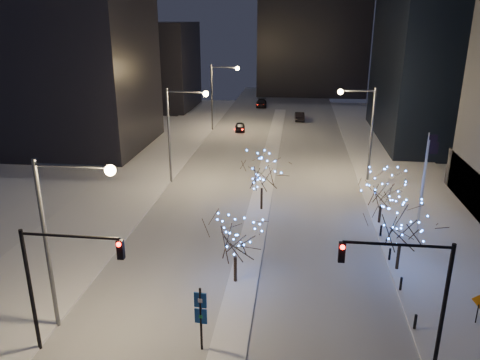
% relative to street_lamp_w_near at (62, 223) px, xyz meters
% --- Properties ---
extents(road, '(20.00, 130.00, 0.02)m').
position_rel_street_lamp_w_near_xyz_m(road, '(8.94, 33.00, -6.49)').
color(road, '#B4B9C4').
rests_on(road, ground).
extents(median, '(2.00, 80.00, 0.15)m').
position_rel_street_lamp_w_near_xyz_m(median, '(8.94, 28.00, -6.42)').
color(median, silver).
rests_on(median, ground).
extents(east_sidewalk, '(10.00, 90.00, 0.15)m').
position_rel_street_lamp_w_near_xyz_m(east_sidewalk, '(23.94, 18.00, -6.42)').
color(east_sidewalk, silver).
rests_on(east_sidewalk, ground).
extents(west_sidewalk, '(8.00, 90.00, 0.15)m').
position_rel_street_lamp_w_near_xyz_m(west_sidewalk, '(-5.06, 18.00, -6.42)').
color(west_sidewalk, silver).
rests_on(west_sidewalk, ground).
extents(filler_west_near, '(22.00, 18.00, 24.00)m').
position_rel_street_lamp_w_near_xyz_m(filler_west_near, '(-19.06, 38.00, 5.50)').
color(filler_west_near, black).
rests_on(filler_west_near, ground).
extents(filler_west_far, '(18.00, 16.00, 16.00)m').
position_rel_street_lamp_w_near_xyz_m(filler_west_far, '(-17.06, 68.00, 1.50)').
color(filler_west_far, black).
rests_on(filler_west_far, ground).
extents(street_lamp_w_near, '(4.40, 0.56, 10.00)m').
position_rel_street_lamp_w_near_xyz_m(street_lamp_w_near, '(0.00, 0.00, 0.00)').
color(street_lamp_w_near, '#595E66').
rests_on(street_lamp_w_near, ground).
extents(street_lamp_w_mid, '(4.40, 0.56, 10.00)m').
position_rel_street_lamp_w_near_xyz_m(street_lamp_w_mid, '(0.00, 25.00, 0.00)').
color(street_lamp_w_mid, '#595E66').
rests_on(street_lamp_w_mid, ground).
extents(street_lamp_w_far, '(4.40, 0.56, 10.00)m').
position_rel_street_lamp_w_near_xyz_m(street_lamp_w_far, '(0.00, 50.00, 0.00)').
color(street_lamp_w_far, '#595E66').
rests_on(street_lamp_w_far, ground).
extents(street_lamp_east, '(3.90, 0.56, 10.00)m').
position_rel_street_lamp_w_near_xyz_m(street_lamp_east, '(19.02, 28.00, -0.05)').
color(street_lamp_east, '#595E66').
rests_on(street_lamp_east, ground).
extents(traffic_signal_west, '(5.26, 0.43, 7.00)m').
position_rel_street_lamp_w_near_xyz_m(traffic_signal_west, '(0.50, -2.00, -1.74)').
color(traffic_signal_west, black).
rests_on(traffic_signal_west, ground).
extents(traffic_signal_east, '(5.26, 0.43, 7.00)m').
position_rel_street_lamp_w_near_xyz_m(traffic_signal_east, '(17.88, -1.00, -1.74)').
color(traffic_signal_east, black).
rests_on(traffic_signal_east, ground).
extents(flagpoles, '(1.35, 2.60, 8.00)m').
position_rel_street_lamp_w_near_xyz_m(flagpoles, '(22.30, 15.25, -1.70)').
color(flagpoles, silver).
rests_on(flagpoles, east_sidewalk).
extents(bollards, '(0.16, 12.16, 0.90)m').
position_rel_street_lamp_w_near_xyz_m(bollards, '(19.14, 8.00, -5.90)').
color(bollards, black).
rests_on(bollards, east_sidewalk).
extents(car_near, '(1.94, 3.93, 1.29)m').
position_rel_street_lamp_w_near_xyz_m(car_near, '(3.35, 49.78, -5.85)').
color(car_near, black).
rests_on(car_near, ground).
extents(car_mid, '(1.75, 4.50, 1.46)m').
position_rel_street_lamp_w_near_xyz_m(car_mid, '(12.55, 58.99, -5.77)').
color(car_mid, black).
rests_on(car_mid, ground).
extents(car_far, '(2.32, 5.12, 1.46)m').
position_rel_street_lamp_w_near_xyz_m(car_far, '(5.01, 71.17, -5.77)').
color(car_far, black).
rests_on(car_far, ground).
extents(holiday_tree_median_near, '(4.43, 4.43, 4.77)m').
position_rel_street_lamp_w_near_xyz_m(holiday_tree_median_near, '(8.44, 5.78, -3.20)').
color(holiday_tree_median_near, black).
rests_on(holiday_tree_median_near, median).
extents(holiday_tree_median_far, '(5.18, 5.18, 5.53)m').
position_rel_street_lamp_w_near_xyz_m(holiday_tree_median_far, '(9.18, 18.42, -2.74)').
color(holiday_tree_median_far, black).
rests_on(holiday_tree_median_far, median).
extents(holiday_tree_plaza_near, '(4.41, 4.41, 5.43)m').
position_rel_street_lamp_w_near_xyz_m(holiday_tree_plaza_near, '(19.44, 8.77, -2.85)').
color(holiday_tree_plaza_near, black).
rests_on(holiday_tree_plaza_near, east_sidewalk).
extents(holiday_tree_plaza_far, '(4.25, 4.25, 4.65)m').
position_rel_street_lamp_w_near_xyz_m(holiday_tree_plaza_far, '(19.44, 16.67, -3.37)').
color(holiday_tree_plaza_far, black).
rests_on(holiday_tree_plaza_far, east_sidewalk).
extents(wayfinding_sign, '(0.67, 0.16, 3.75)m').
position_rel_street_lamp_w_near_xyz_m(wayfinding_sign, '(7.53, -1.00, -4.20)').
color(wayfinding_sign, black).
rests_on(wayfinding_sign, ground).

